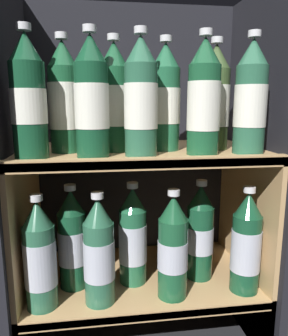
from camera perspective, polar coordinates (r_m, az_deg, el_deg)
name	(u,v)px	position (r m, az deg, el deg)	size (l,w,h in m)	color
fridge_back_wall	(133,161)	(1.04, -1.86, 1.17)	(0.64, 0.02, 0.93)	black
fridge_side_left	(16,177)	(0.87, -21.33, -1.52)	(0.02, 0.39, 0.93)	black
fridge_side_right	(254,170)	(0.95, 18.60, -0.38)	(0.02, 0.39, 0.93)	black
shelf_lower	(142,286)	(0.96, -0.38, -19.88)	(0.60, 0.35, 0.18)	tan
shelf_upper	(142,203)	(0.87, -0.43, -6.12)	(0.60, 0.35, 0.53)	tan
bottle_upper_front_0	(28,99)	(0.73, -19.48, 11.23)	(0.07, 0.07, 0.27)	#144228
bottle_upper_front_1	(92,100)	(0.71, -9.10, 11.65)	(0.07, 0.07, 0.27)	#144228
bottle_upper_front_2	(141,100)	(0.72, -0.55, 11.78)	(0.07, 0.07, 0.27)	#285B42
bottle_upper_front_3	(204,100)	(0.75, 10.36, 11.54)	(0.07, 0.07, 0.27)	#194C2D
bottle_upper_front_4	(251,100)	(0.79, 18.07, 11.19)	(0.07, 0.07, 0.27)	#285B42
bottle_upper_back_0	(64,100)	(0.80, -13.72, 11.38)	(0.07, 0.07, 0.27)	#194C2D
bottle_upper_back_1	(115,100)	(0.80, -5.16, 11.68)	(0.07, 0.07, 0.27)	#194C2D
bottle_upper_back_2	(165,100)	(0.81, 3.71, 11.72)	(0.07, 0.07, 0.27)	#1E5638
bottle_upper_back_3	(215,100)	(0.85, 12.22, 11.43)	(0.07, 0.07, 0.27)	#384C28
bottle_lower_front_0	(40,258)	(0.80, -17.68, -14.69)	(0.07, 0.07, 0.27)	#285B42
bottle_lower_front_1	(99,254)	(0.79, -7.84, -14.61)	(0.07, 0.07, 0.27)	#285B42
bottle_lower_front_2	(173,249)	(0.81, 5.04, -13.86)	(0.07, 0.07, 0.27)	#194C2D
bottle_lower_front_3	(246,245)	(0.87, 17.35, -12.66)	(0.07, 0.07, 0.27)	#144228
bottle_lower_back_0	(72,241)	(0.87, -12.37, -12.35)	(0.07, 0.07, 0.27)	#144228
bottle_lower_back_1	(133,238)	(0.87, -1.96, -12.09)	(0.07, 0.07, 0.27)	#1E5638
bottle_lower_back_2	(200,234)	(0.91, 9.70, -11.22)	(0.07, 0.07, 0.27)	#144228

